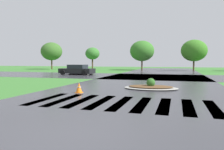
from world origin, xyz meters
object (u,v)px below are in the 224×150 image
Objects in this scene: median_island at (151,87)px; traffic_cone at (79,88)px; drainage_pipe_stack at (79,70)px; car_blue_compact at (77,70)px.

median_island is 4.68m from traffic_cone.
car_blue_compact is at bearing -75.72° from drainage_pipe_stack.
car_blue_compact reaches higher than traffic_cone.
car_blue_compact is at bearing 132.40° from median_island.
car_blue_compact is (-10.85, 11.88, 0.49)m from median_island.
median_island is at bearing 135.22° from car_blue_compact.
drainage_pipe_stack is at bearing 115.14° from traffic_cone.
drainage_pipe_stack is 4.38× the size of traffic_cone.
traffic_cone is at bearing -141.31° from median_island.
drainage_pipe_stack is (-11.15, 13.06, 0.36)m from median_island.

